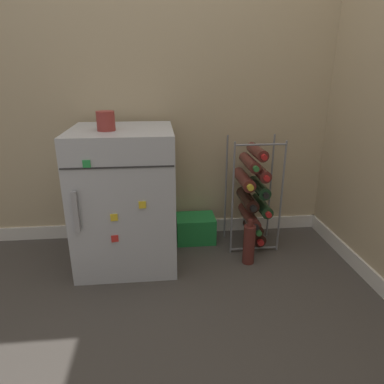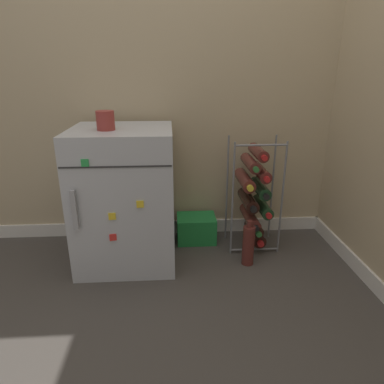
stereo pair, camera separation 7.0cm
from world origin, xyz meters
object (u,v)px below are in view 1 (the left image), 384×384
(wine_rack, at_px, (253,196))
(fridge_top_cup, at_px, (106,121))
(soda_box, at_px, (195,228))
(mini_fridge, at_px, (126,197))
(loose_bottle_floor, at_px, (249,244))

(wine_rack, xyz_separation_m, fridge_top_cup, (-0.85, -0.17, 0.50))
(wine_rack, distance_m, soda_box, 0.44)
(mini_fridge, bearing_deg, wine_rack, 7.64)
(fridge_top_cup, height_order, loose_bottle_floor, fridge_top_cup)
(mini_fridge, distance_m, loose_bottle_floor, 0.77)
(fridge_top_cup, relative_size, loose_bottle_floor, 0.36)
(wine_rack, distance_m, loose_bottle_floor, 0.32)
(soda_box, height_order, fridge_top_cup, fridge_top_cup)
(fridge_top_cup, bearing_deg, mini_fridge, 42.50)
(soda_box, bearing_deg, mini_fridge, -155.60)
(soda_box, bearing_deg, wine_rack, -14.09)
(wine_rack, relative_size, soda_box, 2.78)
(mini_fridge, distance_m, fridge_top_cup, 0.45)
(soda_box, xyz_separation_m, loose_bottle_floor, (0.28, -0.32, 0.04))
(loose_bottle_floor, bearing_deg, fridge_top_cup, 175.33)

